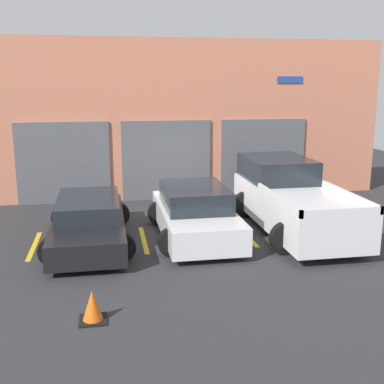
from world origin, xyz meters
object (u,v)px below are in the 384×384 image
at_px(sedan_white, 195,213).
at_px(traffic_cone, 93,307).
at_px(pickup_truck, 290,199).
at_px(sedan_side, 89,221).

relative_size(sedan_white, traffic_cone, 7.64).
distance_m(pickup_truck, traffic_cone, 6.96).
distance_m(pickup_truck, sedan_white, 2.75).
bearing_deg(sedan_side, traffic_cone, -87.74).
height_order(sedan_white, sedan_side, sedan_white).
bearing_deg(traffic_cone, pickup_truck, 40.36).
height_order(pickup_truck, traffic_cone, pickup_truck).
bearing_deg(sedan_side, pickup_truck, 2.87).
height_order(pickup_truck, sedan_white, pickup_truck).
distance_m(sedan_side, traffic_cone, 4.23).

